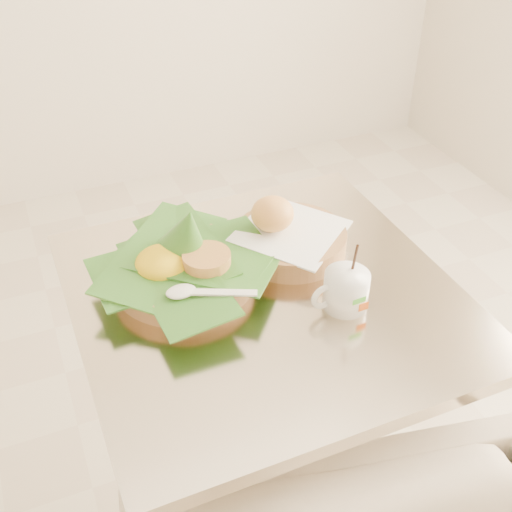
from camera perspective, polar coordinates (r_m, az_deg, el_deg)
name	(u,v)px	position (r m, az deg, el deg)	size (l,w,h in m)	color
cafe_table	(264,374)	(1.36, 0.75, -10.42)	(0.71, 0.71, 0.75)	gray
rice_basket	(183,262)	(1.22, -6.49, -0.50)	(0.34, 0.34, 0.17)	#A57147
bread_basket	(287,236)	(1.30, 2.81, 1.80)	(0.27, 0.27, 0.12)	#A57147
coffee_mug	(345,289)	(1.17, 7.92, -2.97)	(0.11, 0.08, 0.14)	white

